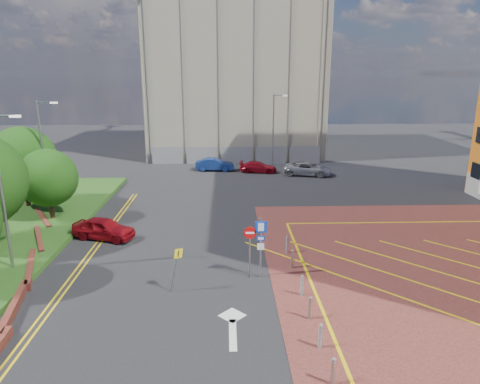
{
  "coord_description": "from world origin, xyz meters",
  "views": [
    {
      "loc": [
        -1.2,
        -19.02,
        10.11
      ],
      "look_at": [
        -0.43,
        4.5,
        3.59
      ],
      "focal_mm": 32.0,
      "sensor_mm": 36.0,
      "label": 1
    }
  ],
  "objects_px": {
    "lamp_back": "(274,128)",
    "lamp_left_near": "(2,187)",
    "tree_d": "(22,160)",
    "lamp_left_far": "(44,152)",
    "car_blue_back": "(215,164)",
    "car_silver_back": "(307,169)",
    "sign_cluster": "(257,242)",
    "tree_c": "(48,178)",
    "car_red_left": "(104,228)",
    "car_red_back": "(258,167)",
    "warning_sign": "(176,265)"
  },
  "relations": [
    {
      "from": "tree_d",
      "to": "lamp_left_far",
      "type": "bearing_deg",
      "value": -25.68
    },
    {
      "from": "lamp_back",
      "to": "car_red_left",
      "type": "relative_size",
      "value": 2.01
    },
    {
      "from": "lamp_back",
      "to": "warning_sign",
      "type": "bearing_deg",
      "value": -105.15
    },
    {
      "from": "lamp_left_near",
      "to": "warning_sign",
      "type": "height_order",
      "value": "lamp_left_near"
    },
    {
      "from": "tree_d",
      "to": "car_red_back",
      "type": "relative_size",
      "value": 1.54
    },
    {
      "from": "tree_d",
      "to": "tree_c",
      "type": "bearing_deg",
      "value": -45.0
    },
    {
      "from": "car_blue_back",
      "to": "tree_c",
      "type": "bearing_deg",
      "value": 150.27
    },
    {
      "from": "lamp_left_near",
      "to": "car_red_back",
      "type": "distance_m",
      "value": 27.77
    },
    {
      "from": "sign_cluster",
      "to": "car_red_left",
      "type": "xyz_separation_m",
      "value": [
        -9.3,
        5.69,
        -1.28
      ]
    },
    {
      "from": "tree_d",
      "to": "car_red_left",
      "type": "relative_size",
      "value": 1.53
    },
    {
      "from": "lamp_left_far",
      "to": "car_red_back",
      "type": "xyz_separation_m",
      "value": [
        16.6,
        13.27,
        -4.09
      ]
    },
    {
      "from": "lamp_left_far",
      "to": "lamp_back",
      "type": "height_order",
      "value": "lamp_left_far"
    },
    {
      "from": "tree_c",
      "to": "warning_sign",
      "type": "xyz_separation_m",
      "value": [
        9.88,
        -10.43,
        -1.76
      ]
    },
    {
      "from": "car_red_left",
      "to": "car_blue_back",
      "type": "xyz_separation_m",
      "value": [
        6.55,
        19.6,
        -0.0
      ]
    },
    {
      "from": "tree_d",
      "to": "sign_cluster",
      "type": "distance_m",
      "value": 20.74
    },
    {
      "from": "car_blue_back",
      "to": "car_silver_back",
      "type": "distance_m",
      "value": 9.9
    },
    {
      "from": "tree_c",
      "to": "car_silver_back",
      "type": "distance_m",
      "value": 24.95
    },
    {
      "from": "lamp_left_near",
      "to": "car_silver_back",
      "type": "bearing_deg",
      "value": 48.09
    },
    {
      "from": "car_red_left",
      "to": "car_blue_back",
      "type": "bearing_deg",
      "value": -0.87
    },
    {
      "from": "lamp_left_near",
      "to": "car_blue_back",
      "type": "distance_m",
      "value": 26.54
    },
    {
      "from": "lamp_left_far",
      "to": "car_blue_back",
      "type": "height_order",
      "value": "lamp_left_far"
    },
    {
      "from": "lamp_left_far",
      "to": "sign_cluster",
      "type": "bearing_deg",
      "value": -36.82
    },
    {
      "from": "tree_d",
      "to": "lamp_left_far",
      "type": "xyz_separation_m",
      "value": [
        2.08,
        -1.0,
        0.79
      ]
    },
    {
      "from": "tree_d",
      "to": "car_blue_back",
      "type": "xyz_separation_m",
      "value": [
        14.05,
        13.27,
        -3.19
      ]
    },
    {
      "from": "tree_c",
      "to": "lamp_back",
      "type": "relative_size",
      "value": 0.61
    },
    {
      "from": "lamp_left_near",
      "to": "car_red_left",
      "type": "distance_m",
      "value": 7.03
    },
    {
      "from": "car_red_left",
      "to": "car_blue_back",
      "type": "height_order",
      "value": "car_red_left"
    },
    {
      "from": "lamp_left_near",
      "to": "sign_cluster",
      "type": "bearing_deg",
      "value": -4.56
    },
    {
      "from": "car_blue_back",
      "to": "car_red_back",
      "type": "height_order",
      "value": "car_blue_back"
    },
    {
      "from": "tree_c",
      "to": "car_blue_back",
      "type": "bearing_deg",
      "value": 55.82
    },
    {
      "from": "tree_d",
      "to": "car_silver_back",
      "type": "height_order",
      "value": "tree_d"
    },
    {
      "from": "lamp_left_far",
      "to": "car_silver_back",
      "type": "relative_size",
      "value": 1.64
    },
    {
      "from": "tree_c",
      "to": "car_blue_back",
      "type": "xyz_separation_m",
      "value": [
        11.05,
        16.27,
        -2.52
      ]
    },
    {
      "from": "lamp_back",
      "to": "tree_d",
      "type": "bearing_deg",
      "value": -143.91
    },
    {
      "from": "car_blue_back",
      "to": "car_silver_back",
      "type": "xyz_separation_m",
      "value": [
        9.59,
        -2.48,
        0.0
      ]
    },
    {
      "from": "sign_cluster",
      "to": "lamp_left_near",
      "type": "bearing_deg",
      "value": 175.44
    },
    {
      "from": "lamp_left_near",
      "to": "car_blue_back",
      "type": "relative_size",
      "value": 1.95
    },
    {
      "from": "lamp_left_far",
      "to": "car_silver_back",
      "type": "bearing_deg",
      "value": 28.68
    },
    {
      "from": "tree_c",
      "to": "lamp_back",
      "type": "xyz_separation_m",
      "value": [
        17.58,
        18.0,
        1.17
      ]
    },
    {
      "from": "tree_d",
      "to": "car_red_left",
      "type": "xyz_separation_m",
      "value": [
        7.5,
        -6.33,
        -3.19
      ]
    },
    {
      "from": "lamp_back",
      "to": "lamp_left_near",
      "type": "bearing_deg",
      "value": -122.4
    },
    {
      "from": "tree_d",
      "to": "lamp_left_near",
      "type": "relative_size",
      "value": 0.76
    },
    {
      "from": "lamp_left_far",
      "to": "lamp_left_near",
      "type": "bearing_deg",
      "value": -78.69
    },
    {
      "from": "lamp_left_near",
      "to": "car_silver_back",
      "type": "height_order",
      "value": "lamp_left_near"
    },
    {
      "from": "car_red_left",
      "to": "tree_d",
      "type": "bearing_deg",
      "value": 67.48
    },
    {
      "from": "lamp_back",
      "to": "car_blue_back",
      "type": "height_order",
      "value": "lamp_back"
    },
    {
      "from": "sign_cluster",
      "to": "car_blue_back",
      "type": "bearing_deg",
      "value": 96.2
    },
    {
      "from": "tree_c",
      "to": "warning_sign",
      "type": "height_order",
      "value": "tree_c"
    },
    {
      "from": "tree_c",
      "to": "lamp_left_far",
      "type": "xyz_separation_m",
      "value": [
        -0.92,
        2.0,
        1.47
      ]
    },
    {
      "from": "car_silver_back",
      "to": "sign_cluster",
      "type": "bearing_deg",
      "value": 178.05
    }
  ]
}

